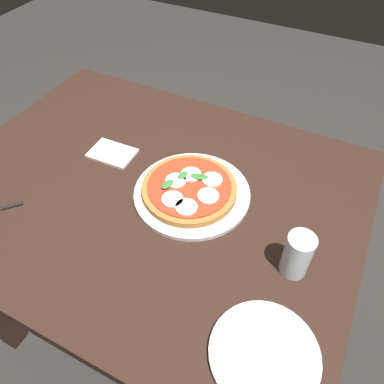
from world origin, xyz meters
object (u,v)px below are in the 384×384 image
object	(u,v)px
dining_table	(152,216)
pizza	(189,188)
glass_cup	(297,255)
serving_tray	(192,193)
plate_white	(264,354)
napkin	(112,153)

from	to	relation	value
dining_table	pizza	world-z (taller)	pizza
dining_table	glass_cup	xyz separation A→B (m)	(0.42, -0.07, 0.18)
serving_tray	plate_white	distance (m)	0.44
napkin	serving_tray	bearing A→B (deg)	-7.90
serving_tray	pizza	size ratio (longest dim) A/B	1.23
napkin	dining_table	bearing A→B (deg)	-22.65
serving_tray	napkin	bearing A→B (deg)	172.10
pizza	napkin	bearing A→B (deg)	171.44
serving_tray	glass_cup	bearing A→B (deg)	-18.50
glass_cup	serving_tray	bearing A→B (deg)	161.50
pizza	glass_cup	world-z (taller)	glass_cup
dining_table	napkin	size ratio (longest dim) A/B	8.66
pizza	napkin	size ratio (longest dim) A/B	1.92
serving_tray	pizza	distance (m)	0.02
pizza	plate_white	xyz separation A→B (m)	(0.31, -0.31, -0.02)
dining_table	plate_white	bearing A→B (deg)	-33.28
dining_table	serving_tray	world-z (taller)	serving_tray
dining_table	serving_tray	distance (m)	0.18
serving_tray	plate_white	bearing A→B (deg)	-45.16
plate_white	glass_cup	bearing A→B (deg)	91.54
serving_tray	plate_white	world-z (taller)	plate_white
pizza	napkin	world-z (taller)	pizza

